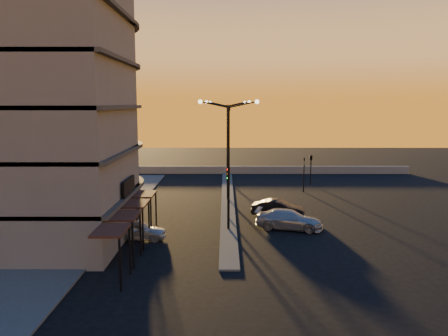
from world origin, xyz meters
TOP-DOWN VIEW (x-y plane):
  - ground at (0.00, 0.00)m, footprint 120.00×120.00m
  - sidewalk_west at (-10.50, 4.00)m, footprint 5.00×40.00m
  - median at (0.00, 10.00)m, footprint 1.20×36.00m
  - parapet at (2.00, 26.00)m, footprint 44.00×0.50m
  - building at (-14.00, 0.03)m, footprint 14.35×17.08m
  - streetlamp_near at (0.00, 0.00)m, footprint 4.32×0.32m
  - streetlamp_mid at (0.00, 10.00)m, footprint 4.32×0.32m
  - streetlamp_far at (0.00, 20.00)m, footprint 4.32×0.32m
  - traffic_light_main at (0.00, 2.87)m, footprint 0.28×0.44m
  - signal_east_a at (8.00, 14.00)m, footprint 0.13×0.16m
  - signal_east_b at (9.50, 18.00)m, footprint 0.42×1.99m
  - car_hatchback at (-6.11, -2.25)m, footprint 3.71×1.52m
  - car_sedan at (4.11, 3.82)m, footprint 4.51×2.51m
  - car_wagon at (4.50, 0.33)m, footprint 5.29×3.21m

SIDE VIEW (x-z plane):
  - ground at x=0.00m, z-range 0.00..0.00m
  - sidewalk_west at x=-10.50m, z-range 0.00..0.12m
  - median at x=0.00m, z-range 0.00..0.12m
  - parapet at x=2.00m, z-range 0.00..1.00m
  - car_hatchback at x=-6.11m, z-range 0.00..1.26m
  - car_sedan at x=4.11m, z-range 0.00..1.41m
  - car_wagon at x=4.50m, z-range 0.00..1.43m
  - signal_east_a at x=8.00m, z-range 0.13..3.73m
  - traffic_light_main at x=0.00m, z-range 0.76..5.01m
  - signal_east_b at x=9.50m, z-range 1.30..4.90m
  - streetlamp_near at x=0.00m, z-range 0.84..10.35m
  - streetlamp_mid at x=0.00m, z-range 0.84..10.35m
  - streetlamp_far at x=0.00m, z-range 0.84..10.35m
  - building at x=-14.00m, z-range -0.59..24.41m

